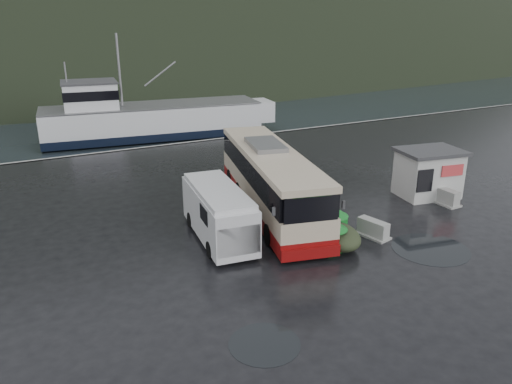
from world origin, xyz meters
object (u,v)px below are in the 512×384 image
waste_bin_left (329,250)px  dome_tent (337,247)px  white_van (219,238)px  fishing_trawler (154,123)px  coach_bus (270,210)px  ticket_kiosk (426,195)px  jersey_barrier_b (444,204)px  jersey_barrier_a (372,236)px  waste_bin_right (331,236)px

waste_bin_left → dome_tent: (0.53, 0.13, 0.00)m
white_van → fishing_trawler: (5.08, 27.98, 0.00)m
dome_tent → fishing_trawler: (0.59, 31.36, 0.00)m
white_van → fishing_trawler: bearing=86.5°
coach_bus → white_van: size_ratio=2.07×
dome_tent → ticket_kiosk: size_ratio=0.75×
white_van → waste_bin_left: 5.29m
coach_bus → jersey_barrier_b: (9.30, -3.65, 0.00)m
ticket_kiosk → fishing_trawler: (-8.23, 28.11, 0.00)m
waste_bin_left → jersey_barrier_a: 2.75m
waste_bin_left → jersey_barrier_b: waste_bin_left is taller
dome_tent → fishing_trawler: 31.37m
dome_tent → jersey_barrier_b: bearing=11.3°
jersey_barrier_b → waste_bin_right: bearing=-175.8°
jersey_barrier_a → ticket_kiosk: bearing=25.1°
waste_bin_right → dome_tent: waste_bin_right is taller
fishing_trawler → coach_bus: bearing=-85.4°
coach_bus → jersey_barrier_a: coach_bus is taller
white_van → ticket_kiosk: ticket_kiosk is taller
ticket_kiosk → fishing_trawler: 29.29m
white_van → jersey_barrier_a: size_ratio=3.69×
waste_bin_right → jersey_barrier_b: waste_bin_right is taller
jersey_barrier_b → fishing_trawler: 30.71m
dome_tent → jersey_barrier_b: (8.75, 1.75, 0.00)m
fishing_trawler → jersey_barrier_a: bearing=-80.0°
dome_tent → fishing_trawler: size_ratio=0.11×
dome_tent → jersey_barrier_b: dome_tent is taller
waste_bin_left → white_van: bearing=138.3°
ticket_kiosk → white_van: bearing=-170.4°
coach_bus → fishing_trawler: bearing=100.7°
white_van → waste_bin_right: (4.97, -2.25, 0.00)m
fishing_trawler → waste_bin_left: bearing=-85.0°
white_van → waste_bin_right: 5.45m
white_van → dome_tent: 5.62m
jersey_barrier_a → jersey_barrier_b: 6.74m
waste_bin_right → fishing_trawler: 30.22m
fishing_trawler → waste_bin_right: bearing=-83.1°
dome_tent → jersey_barrier_a: 2.21m
coach_bus → dome_tent: size_ratio=4.74×
fishing_trawler → white_van: bearing=-93.2°
white_van → jersey_barrier_a: white_van is taller
waste_bin_left → jersey_barrier_a: size_ratio=0.92×
waste_bin_right → ticket_kiosk: bearing=14.2°
jersey_barrier_b → fishing_trawler: bearing=105.4°
waste_bin_right → fishing_trawler: size_ratio=0.06×
coach_bus → waste_bin_right: bearing=-63.1°
fishing_trawler → jersey_barrier_b: bearing=-67.5°
dome_tent → ticket_kiosk: bearing=20.2°
ticket_kiosk → jersey_barrier_a: (-6.62, -3.10, 0.00)m
white_van → waste_bin_right: size_ratio=4.04×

